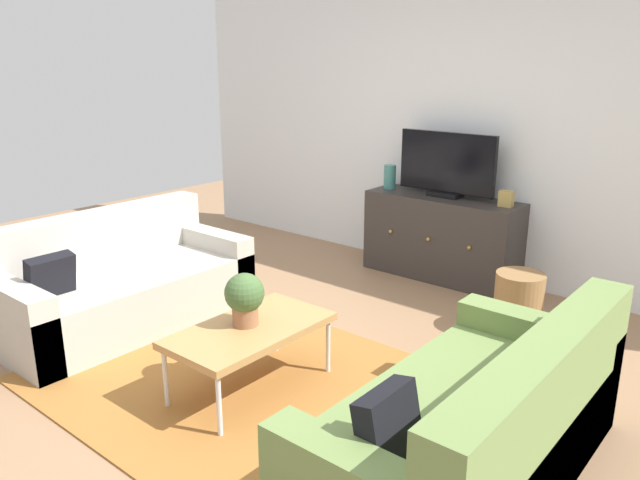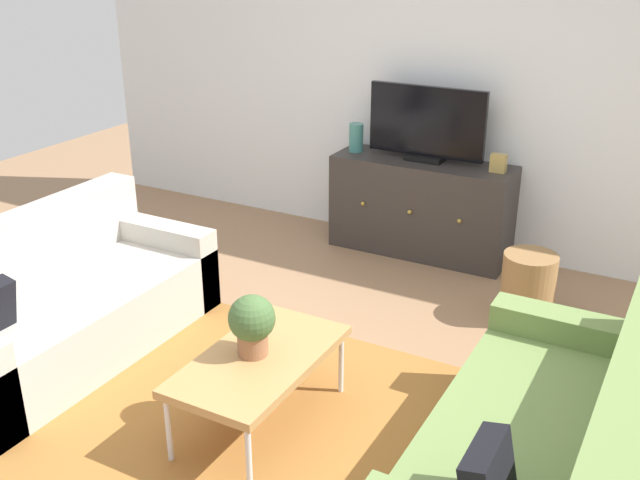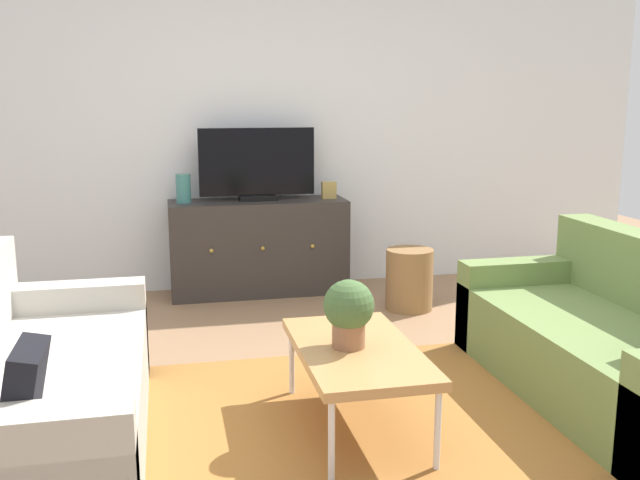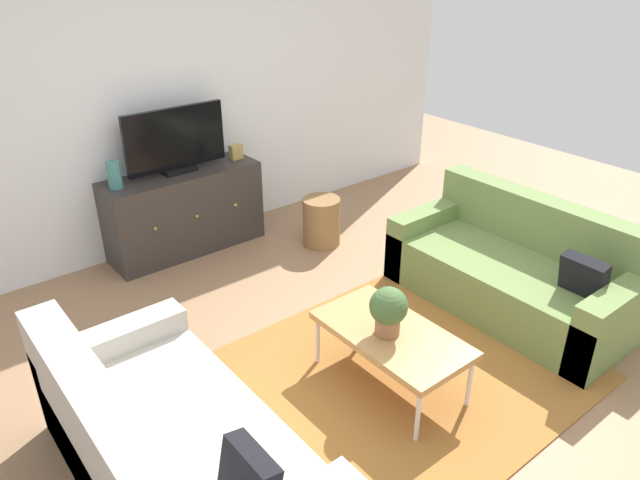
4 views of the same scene
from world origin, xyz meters
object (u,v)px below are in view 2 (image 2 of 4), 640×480
flat_screen_tv (427,124)px  glass_vase (356,138)px  coffee_table (260,362)px  mantel_clock (498,163)px  potted_plant (252,323)px  tv_console (421,207)px  wicker_basket (528,287)px  couch_right_side (555,462)px  couch_left_side (57,307)px

flat_screen_tv → glass_vase: flat_screen_tv is taller
coffee_table → mantel_clock: bearing=79.9°
coffee_table → mantel_clock: mantel_clock is taller
potted_plant → glass_vase: (-0.64, 2.44, 0.26)m
tv_console → flat_screen_tv: (0.00, 0.02, 0.64)m
tv_console → glass_vase: glass_vase is taller
coffee_table → potted_plant: 0.21m
potted_plant → flat_screen_tv: bearing=92.0°
mantel_clock → wicker_basket: mantel_clock is taller
glass_vase → mantel_clock: size_ratio=1.68×
coffee_table → mantel_clock: size_ratio=7.39×
wicker_basket → potted_plant: bearing=-117.5°
couch_right_side → potted_plant: size_ratio=5.72×
coffee_table → wicker_basket: bearing=63.6°
couch_left_side → flat_screen_tv: size_ratio=2.01×
couch_right_side → wicker_basket: 1.78m
mantel_clock → couch_right_side: bearing=-67.7°
potted_plant → tv_console: (-0.08, 2.44, -0.21)m
tv_console → glass_vase: bearing=180.0°
coffee_table → tv_console: bearing=92.9°
couch_left_side → glass_vase: 2.56m
couch_right_side → mantel_clock: 2.62m
couch_right_side → flat_screen_tv: size_ratio=2.01×
couch_right_side → tv_console: bearing=122.8°
couch_left_side → mantel_clock: (1.90, 2.37, 0.53)m
glass_vase → mantel_clock: glass_vase is taller
potted_plant → glass_vase: size_ratio=1.43×
potted_plant → mantel_clock: size_ratio=2.39×
glass_vase → wicker_basket: size_ratio=0.49×
couch_left_side → flat_screen_tv: (1.34, 2.39, 0.74)m
tv_console → mantel_clock: mantel_clock is taller
tv_console → coffee_table: bearing=-87.1°
tv_console → flat_screen_tv: size_ratio=1.54×
couch_right_side → flat_screen_tv: bearing=122.6°
mantel_clock → wicker_basket: bearing=-57.1°
couch_left_side → wicker_basket: (2.34, 1.69, -0.05)m
couch_left_side → wicker_basket: size_ratio=4.03×
couch_left_side → flat_screen_tv: bearing=60.8°
potted_plant → wicker_basket: bearing=62.5°
wicker_basket → couch_left_side: bearing=-144.1°
couch_left_side → mantel_clock: mantel_clock is taller
flat_screen_tv → couch_left_side: bearing=-119.2°
couch_right_side → glass_vase: (-2.09, 2.37, 0.57)m
glass_vase → tv_console: bearing=-0.0°
coffee_table → flat_screen_tv: bearing=92.8°
couch_right_side → mantel_clock: (-0.97, 2.37, 0.53)m
coffee_table → potted_plant: (-0.04, 0.00, 0.20)m
couch_left_side → tv_console: 2.73m
couch_right_side → mantel_clock: size_ratio=13.70×
coffee_table → potted_plant: bearing=175.6°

